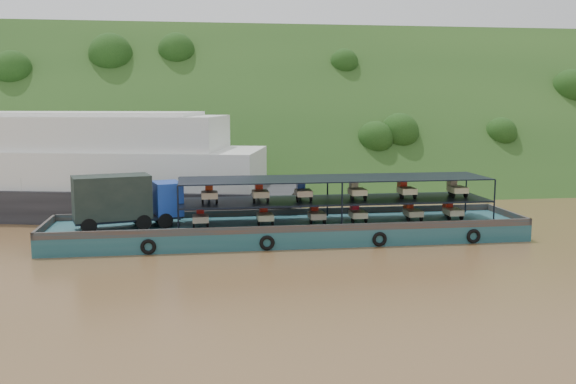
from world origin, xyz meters
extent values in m
plane|color=brown|center=(0.00, 0.00, 0.00)|extent=(160.00, 160.00, 0.00)
cube|color=#1A3914|center=(0.00, 36.00, 0.00)|extent=(140.00, 39.60, 39.60)
cube|color=#16474D|center=(-2.34, 0.62, 0.60)|extent=(35.00, 7.00, 1.20)
cube|color=#592D19|center=(-2.34, 4.02, 1.45)|extent=(35.00, 0.20, 0.50)
cube|color=#592D19|center=(-2.34, -2.78, 1.45)|extent=(35.00, 0.20, 0.50)
cube|color=#592D19|center=(15.06, 0.62, 1.45)|extent=(0.20, 7.00, 0.50)
cube|color=#592D19|center=(-19.74, 0.62, 1.45)|extent=(0.20, 7.00, 0.50)
torus|color=black|center=(-12.34, -2.93, 0.55)|extent=(1.06, 0.26, 1.06)
torus|color=black|center=(-4.34, -2.93, 0.55)|extent=(1.06, 0.26, 1.06)
torus|color=black|center=(3.66, -2.93, 0.55)|extent=(1.06, 0.26, 1.06)
torus|color=black|center=(10.66, -2.93, 0.55)|extent=(1.06, 0.26, 1.06)
cylinder|color=black|center=(-16.40, -1.24, 1.75)|extent=(1.15, 0.64, 1.09)
cylinder|color=black|center=(-16.98, 0.99, 1.75)|extent=(1.15, 0.64, 1.09)
cylinder|color=black|center=(-12.80, -0.30, 1.75)|extent=(1.15, 0.64, 1.09)
cylinder|color=black|center=(-13.38, 1.92, 1.75)|extent=(1.15, 0.64, 1.09)
cylinder|color=black|center=(-11.32, 0.08, 1.75)|extent=(1.15, 0.64, 1.09)
cylinder|color=black|center=(-11.89, 2.30, 1.75)|extent=(1.15, 0.64, 1.09)
cube|color=black|center=(-13.93, 0.59, 1.91)|extent=(7.80, 4.19, 0.22)
cube|color=#16389A|center=(-11.18, 1.30, 3.17)|extent=(2.46, 3.01, 2.41)
cube|color=black|center=(-10.28, 1.53, 3.61)|extent=(0.61, 2.13, 0.98)
cube|color=black|center=(-14.99, 0.31, 3.50)|extent=(5.74, 3.86, 3.06)
cube|color=black|center=(1.16, 0.62, 2.86)|extent=(23.00, 5.00, 0.12)
cube|color=black|center=(1.16, 0.62, 4.50)|extent=(23.00, 5.00, 0.08)
cylinder|color=black|center=(-10.34, -1.88, 2.85)|extent=(0.12, 0.12, 3.30)
cylinder|color=black|center=(-10.34, 3.12, 2.85)|extent=(0.12, 0.12, 3.30)
cylinder|color=black|center=(1.16, -1.88, 2.85)|extent=(0.12, 0.12, 3.30)
cylinder|color=black|center=(1.16, 3.12, 2.85)|extent=(0.12, 0.12, 3.30)
cylinder|color=black|center=(12.66, -1.88, 2.85)|extent=(0.12, 0.12, 3.30)
cylinder|color=black|center=(12.66, 3.12, 2.85)|extent=(0.12, 0.12, 3.30)
cylinder|color=black|center=(-8.81, 1.67, 1.46)|extent=(0.12, 0.52, 0.52)
cylinder|color=black|center=(-9.31, -0.13, 1.46)|extent=(0.14, 0.52, 0.52)
cylinder|color=black|center=(-8.31, -0.13, 1.46)|extent=(0.14, 0.52, 0.52)
cube|color=beige|center=(-8.81, 0.22, 1.80)|extent=(1.15, 1.50, 0.44)
cube|color=#B7120C|center=(-8.81, 1.37, 1.98)|extent=(0.55, 0.80, 0.80)
cube|color=#B7120C|center=(-8.81, 1.17, 2.48)|extent=(0.50, 0.10, 0.10)
cylinder|color=black|center=(-4.11, 1.67, 1.46)|extent=(0.12, 0.52, 0.52)
cylinder|color=black|center=(-4.61, -0.13, 1.46)|extent=(0.14, 0.52, 0.52)
cylinder|color=black|center=(-3.61, -0.13, 1.46)|extent=(0.14, 0.52, 0.52)
cube|color=beige|center=(-4.11, 0.22, 1.80)|extent=(1.15, 1.50, 0.44)
cube|color=#AB190B|center=(-4.11, 1.37, 1.98)|extent=(0.55, 0.80, 0.80)
cube|color=#AB190B|center=(-4.11, 1.17, 2.48)|extent=(0.50, 0.10, 0.10)
cylinder|color=black|center=(-0.25, 1.67, 1.46)|extent=(0.12, 0.52, 0.52)
cylinder|color=black|center=(-0.75, -0.13, 1.46)|extent=(0.14, 0.52, 0.52)
cylinder|color=black|center=(0.25, -0.13, 1.46)|extent=(0.14, 0.52, 0.52)
cube|color=tan|center=(-0.25, 0.22, 1.80)|extent=(1.15, 1.50, 0.44)
cube|color=#B1190B|center=(-0.25, 1.37, 1.98)|extent=(0.55, 0.80, 0.80)
cube|color=#B1190B|center=(-0.25, 1.17, 2.48)|extent=(0.50, 0.10, 0.10)
cylinder|color=black|center=(2.90, 1.67, 1.46)|extent=(0.12, 0.52, 0.52)
cylinder|color=black|center=(2.40, -0.13, 1.46)|extent=(0.14, 0.52, 0.52)
cylinder|color=black|center=(3.40, -0.13, 1.46)|extent=(0.14, 0.52, 0.52)
cube|color=beige|center=(2.90, 0.22, 1.80)|extent=(1.15, 1.50, 0.44)
cube|color=#B10B1C|center=(2.90, 1.37, 1.98)|extent=(0.55, 0.80, 0.80)
cube|color=#B10B1C|center=(2.90, 1.17, 2.48)|extent=(0.50, 0.10, 0.10)
cylinder|color=black|center=(7.21, 1.67, 1.46)|extent=(0.12, 0.52, 0.52)
cylinder|color=black|center=(6.71, -0.13, 1.46)|extent=(0.14, 0.52, 0.52)
cylinder|color=black|center=(7.71, -0.13, 1.46)|extent=(0.14, 0.52, 0.52)
cube|color=#C1B388|center=(7.21, 0.22, 1.80)|extent=(1.15, 1.50, 0.44)
cube|color=red|center=(7.21, 1.37, 1.98)|extent=(0.55, 0.80, 0.80)
cube|color=red|center=(7.21, 1.17, 2.48)|extent=(0.50, 0.10, 0.10)
cylinder|color=black|center=(10.41, 1.67, 1.46)|extent=(0.12, 0.52, 0.52)
cylinder|color=black|center=(9.91, -0.13, 1.46)|extent=(0.14, 0.52, 0.52)
cylinder|color=black|center=(10.91, -0.13, 1.46)|extent=(0.14, 0.52, 0.52)
cube|color=beige|center=(10.41, 0.22, 1.80)|extent=(1.15, 1.50, 0.44)
cube|color=red|center=(10.41, 1.37, 1.98)|extent=(0.55, 0.80, 0.80)
cube|color=red|center=(10.41, 1.17, 2.48)|extent=(0.50, 0.10, 0.10)
cylinder|color=black|center=(-8.14, 1.67, 3.18)|extent=(0.12, 0.52, 0.52)
cylinder|color=black|center=(-8.64, -0.13, 3.18)|extent=(0.14, 0.52, 0.52)
cylinder|color=black|center=(-7.64, -0.13, 3.18)|extent=(0.14, 0.52, 0.52)
cube|color=tan|center=(-8.14, 0.22, 3.52)|extent=(1.15, 1.50, 0.44)
cube|color=red|center=(-8.14, 1.37, 3.70)|extent=(0.55, 0.80, 0.80)
cube|color=red|center=(-8.14, 1.17, 4.20)|extent=(0.50, 0.10, 0.10)
cylinder|color=black|center=(-4.45, 1.67, 3.18)|extent=(0.12, 0.52, 0.52)
cylinder|color=black|center=(-4.95, -0.13, 3.18)|extent=(0.14, 0.52, 0.52)
cylinder|color=black|center=(-3.95, -0.13, 3.18)|extent=(0.14, 0.52, 0.52)
cube|color=tan|center=(-4.45, 0.22, 3.52)|extent=(1.15, 1.50, 0.44)
cube|color=red|center=(-4.45, 1.37, 3.70)|extent=(0.55, 0.80, 0.80)
cube|color=red|center=(-4.45, 1.17, 4.20)|extent=(0.50, 0.10, 0.10)
cylinder|color=black|center=(-1.26, 1.67, 3.18)|extent=(0.12, 0.52, 0.52)
cylinder|color=black|center=(-1.76, -0.13, 3.18)|extent=(0.14, 0.52, 0.52)
cylinder|color=black|center=(-0.76, -0.13, 3.18)|extent=(0.14, 0.52, 0.52)
cube|color=#CCB390|center=(-1.26, 0.22, 3.52)|extent=(1.15, 1.50, 0.44)
cube|color=navy|center=(-1.26, 1.37, 3.70)|extent=(0.55, 0.80, 0.80)
cube|color=navy|center=(-1.26, 1.17, 4.20)|extent=(0.50, 0.10, 0.10)
cylinder|color=black|center=(2.82, 1.67, 3.18)|extent=(0.12, 0.52, 0.52)
cylinder|color=black|center=(2.32, -0.13, 3.18)|extent=(0.14, 0.52, 0.52)
cylinder|color=black|center=(3.32, -0.13, 3.18)|extent=(0.14, 0.52, 0.52)
cube|color=beige|center=(2.82, 0.22, 3.52)|extent=(1.15, 1.50, 0.44)
cube|color=beige|center=(2.82, 1.37, 3.70)|extent=(0.55, 0.80, 0.80)
cube|color=beige|center=(2.82, 1.17, 4.20)|extent=(0.50, 0.10, 0.10)
cylinder|color=black|center=(6.66, 1.67, 3.18)|extent=(0.12, 0.52, 0.52)
cylinder|color=black|center=(6.16, -0.13, 3.18)|extent=(0.14, 0.52, 0.52)
cylinder|color=black|center=(7.16, -0.13, 3.18)|extent=(0.14, 0.52, 0.52)
cube|color=beige|center=(6.66, 0.22, 3.52)|extent=(1.15, 1.50, 0.44)
cube|color=red|center=(6.66, 1.37, 3.70)|extent=(0.55, 0.80, 0.80)
cube|color=red|center=(6.66, 1.17, 4.20)|extent=(0.50, 0.10, 0.10)
cylinder|color=black|center=(10.69, 1.67, 3.18)|extent=(0.12, 0.52, 0.52)
cylinder|color=black|center=(10.19, -0.13, 3.18)|extent=(0.14, 0.52, 0.52)
cylinder|color=black|center=(11.19, -0.13, 3.18)|extent=(0.14, 0.52, 0.52)
cube|color=beige|center=(10.69, 0.22, 3.52)|extent=(1.15, 1.50, 0.44)
cube|color=tan|center=(10.69, 1.37, 3.70)|extent=(0.55, 0.80, 0.80)
cube|color=tan|center=(10.69, 1.17, 4.20)|extent=(0.50, 0.10, 0.10)
cube|color=black|center=(-22.30, 15.04, 1.37)|extent=(46.99, 22.20, 2.74)
cube|color=silver|center=(-22.30, 15.04, 4.33)|extent=(40.08, 19.42, 3.19)
cube|color=silver|center=(-22.30, 15.04, 7.41)|extent=(33.17, 16.65, 2.96)
cube|color=silver|center=(-22.30, 15.04, 9.06)|extent=(28.47, 14.43, 0.34)
camera|label=1|loc=(-9.25, -45.75, 10.28)|focal=40.00mm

